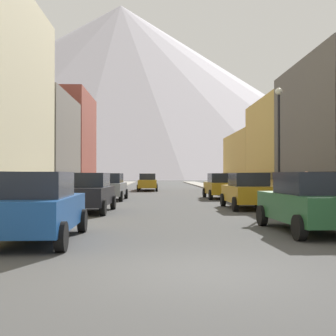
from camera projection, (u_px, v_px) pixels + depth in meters
name	position (u px, v px, depth m)	size (l,w,h in m)	color
ground_plane	(198.00, 273.00, 7.57)	(400.00, 400.00, 0.00)	#414141
sidewalk_left	(100.00, 191.00, 42.38)	(2.50, 100.00, 0.15)	gray
sidewalk_right	(227.00, 191.00, 42.73)	(2.50, 100.00, 0.15)	gray
storefront_left_2	(23.00, 147.00, 33.93)	(7.57, 9.61, 7.94)	#66605B
storefront_left_3	(50.00, 144.00, 44.10)	(8.36, 9.81, 9.92)	brown
storefront_right_2	(306.00, 150.00, 35.09)	(8.13, 9.62, 7.70)	#D8B259
storefront_right_3	(271.00, 163.00, 46.54)	(8.56, 13.19, 6.08)	#D8B259
car_left_0	(37.00, 206.00, 11.10)	(2.17, 4.45, 1.78)	#19478C
car_left_1	(88.00, 192.00, 19.59)	(2.17, 4.45, 1.78)	black
car_left_2	(110.00, 187.00, 28.64)	(2.18, 4.45, 1.78)	slate
car_right_0	(309.00, 202.00, 12.83)	(2.24, 4.48, 1.78)	#265933
car_right_1	(247.00, 191.00, 21.51)	(2.13, 4.43, 1.78)	#B28419
car_right_2	(221.00, 186.00, 30.43)	(2.12, 4.43, 1.78)	#B28419
car_driving_0	(148.00, 182.00, 44.31)	(2.06, 4.40, 1.78)	#B28419
car_driving_1	(148.00, 182.00, 47.47)	(2.06, 4.40, 1.78)	slate
potted_plant_0	(52.00, 192.00, 26.14)	(0.61, 0.61, 0.89)	#4C4C51
potted_plant_1	(34.00, 194.00, 22.16)	(0.72, 0.72, 1.05)	brown
pedestrian_0	(281.00, 189.00, 24.27)	(0.36, 0.36, 1.58)	brown
pedestrian_1	(307.00, 191.00, 20.07)	(0.36, 0.36, 1.72)	#333338
pedestrian_2	(265.00, 187.00, 27.71)	(0.36, 0.36, 1.61)	maroon
streetlamp_right	(279.00, 128.00, 21.46)	(0.36, 0.36, 5.86)	black
mountain_backdrop	(121.00, 91.00, 267.57)	(304.59, 304.59, 106.37)	silver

